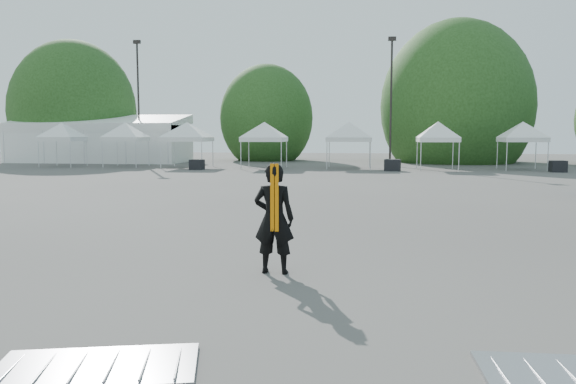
# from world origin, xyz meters

# --- Properties ---
(ground) EXTENTS (120.00, 120.00, 0.00)m
(ground) POSITION_xyz_m (0.00, 0.00, 0.00)
(ground) COLOR #474442
(ground) RESTS_ON ground
(marquee) EXTENTS (15.00, 6.25, 4.23)m
(marquee) POSITION_xyz_m (-22.00, 35.00, 1.97)
(marquee) COLOR white
(marquee) RESTS_ON ground
(light_pole_west) EXTENTS (0.60, 0.25, 10.30)m
(light_pole_west) POSITION_xyz_m (-18.00, 34.00, 5.77)
(light_pole_west) COLOR black
(light_pole_west) RESTS_ON ground
(light_pole_east) EXTENTS (0.60, 0.25, 9.80)m
(light_pole_east) POSITION_xyz_m (3.00, 32.00, 5.52)
(light_pole_east) COLOR black
(light_pole_east) RESTS_ON ground
(tree_far_w) EXTENTS (4.80, 4.80, 7.30)m
(tree_far_w) POSITION_xyz_m (-26.00, 38.00, 4.54)
(tree_far_w) COLOR #382314
(tree_far_w) RESTS_ON ground
(tree_mid_w) EXTENTS (4.16, 4.16, 6.33)m
(tree_mid_w) POSITION_xyz_m (-8.00, 40.00, 3.93)
(tree_mid_w) COLOR #382314
(tree_mid_w) RESTS_ON ground
(tree_mid_e) EXTENTS (5.12, 5.12, 7.79)m
(tree_mid_e) POSITION_xyz_m (9.00, 39.00, 4.84)
(tree_mid_e) COLOR #382314
(tree_mid_e) RESTS_ON ground
(tent_a) EXTENTS (3.84, 3.84, 3.88)m
(tent_a) POSITION_xyz_m (-21.75, 28.19, 3.06)
(tent_a) COLOR silver
(tent_a) RESTS_ON ground
(tent_b) EXTENTS (3.92, 3.92, 3.88)m
(tent_b) POSITION_xyz_m (-16.92, 28.66, 3.06)
(tent_b) COLOR silver
(tent_b) RESTS_ON ground
(tent_c) EXTENTS (4.57, 4.57, 3.88)m
(tent_c) POSITION_xyz_m (-11.92, 28.04, 3.06)
(tent_c) COLOR silver
(tent_c) RESTS_ON ground
(tent_d) EXTENTS (4.31, 4.31, 3.88)m
(tent_d) POSITION_xyz_m (-6.12, 27.75, 3.06)
(tent_d) COLOR silver
(tent_d) RESTS_ON ground
(tent_e) EXTENTS (4.53, 4.53, 3.88)m
(tent_e) POSITION_xyz_m (-0.09, 28.60, 3.06)
(tent_e) COLOR silver
(tent_e) RESTS_ON ground
(tent_f) EXTENTS (3.81, 3.81, 3.88)m
(tent_f) POSITION_xyz_m (6.00, 27.73, 3.06)
(tent_f) COLOR silver
(tent_f) RESTS_ON ground
(tent_g) EXTENTS (4.03, 4.03, 3.88)m
(tent_g) POSITION_xyz_m (11.84, 28.66, 3.06)
(tent_g) COLOR silver
(tent_g) RESTS_ON ground
(man) EXTENTS (0.74, 0.50, 2.00)m
(man) POSITION_xyz_m (-0.83, -2.17, 1.00)
(man) COLOR black
(man) RESTS_ON ground
(barrier_left) EXTENTS (2.33, 1.54, 0.07)m
(barrier_left) POSITION_xyz_m (-2.09, -6.57, 0.03)
(barrier_left) COLOR #94979C
(barrier_left) RESTS_ON ground
(crate_west) EXTENTS (1.01, 0.84, 0.70)m
(crate_west) POSITION_xyz_m (-10.55, 25.77, 0.35)
(crate_west) COLOR black
(crate_west) RESTS_ON ground
(crate_mid) EXTENTS (1.15, 0.98, 0.79)m
(crate_mid) POSITION_xyz_m (2.88, 26.16, 0.39)
(crate_mid) COLOR black
(crate_mid) RESTS_ON ground
(crate_east) EXTENTS (0.99, 0.78, 0.75)m
(crate_east) POSITION_xyz_m (13.53, 26.42, 0.38)
(crate_east) COLOR black
(crate_east) RESTS_ON ground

